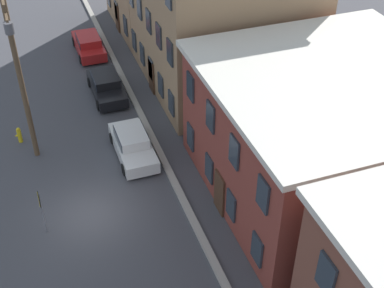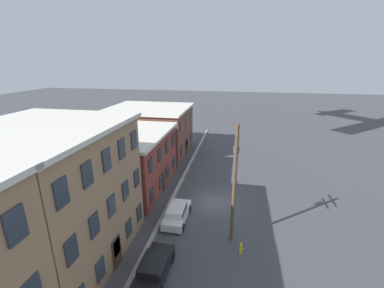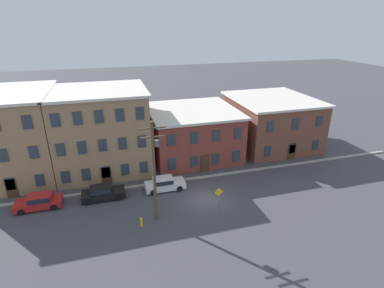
% 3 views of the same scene
% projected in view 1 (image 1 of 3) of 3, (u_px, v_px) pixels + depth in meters
% --- Properties ---
extents(ground_plane, '(200.00, 200.00, 0.00)m').
position_uv_depth(ground_plane, '(91.00, 214.00, 25.88)').
color(ground_plane, '#424247').
extents(kerb_strip, '(56.00, 0.36, 0.16)m').
position_uv_depth(kerb_strip, '(179.00, 192.00, 27.03)').
color(kerb_strip, '#9E998E').
rests_on(kerb_strip, ground_plane).
extents(apartment_midblock, '(11.12, 9.83, 10.04)m').
position_uv_depth(apartment_midblock, '(221.00, 8.00, 33.13)').
color(apartment_midblock, '#9E7A56').
rests_on(apartment_midblock, ground_plane).
extents(apartment_far, '(11.58, 11.46, 6.45)m').
position_uv_depth(apartment_far, '(328.00, 134.00, 25.62)').
color(apartment_far, brown).
rests_on(apartment_far, ground_plane).
extents(car_red, '(4.40, 1.92, 1.43)m').
position_uv_depth(car_red, '(89.00, 44.00, 38.66)').
color(car_red, '#B21E1E').
rests_on(car_red, ground_plane).
extents(car_black, '(4.40, 1.92, 1.43)m').
position_uv_depth(car_black, '(106.00, 85.00, 34.08)').
color(car_black, black).
rests_on(car_black, ground_plane).
extents(car_white, '(4.40, 1.92, 1.43)m').
position_uv_depth(car_white, '(133.00, 143.00, 29.15)').
color(car_white, silver).
rests_on(car_white, ground_plane).
extents(caution_sign, '(1.03, 0.08, 2.57)m').
position_uv_depth(caution_sign, '(41.00, 205.00, 23.90)').
color(caution_sign, slate).
rests_on(caution_sign, ground_plane).
extents(utility_pole, '(2.40, 0.44, 9.70)m').
position_uv_depth(utility_pole, '(18.00, 68.00, 26.26)').
color(utility_pole, brown).
rests_on(utility_pole, ground_plane).
extents(fire_hydrant, '(0.24, 0.34, 0.96)m').
position_uv_depth(fire_hydrant, '(19.00, 135.00, 30.23)').
color(fire_hydrant, yellow).
rests_on(fire_hydrant, ground_plane).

